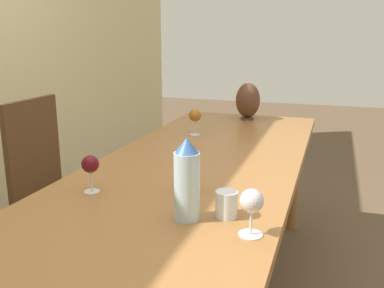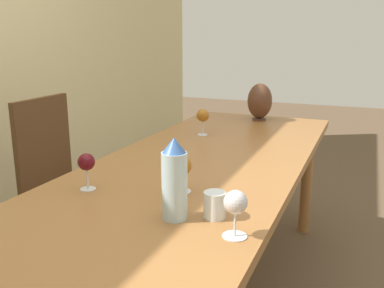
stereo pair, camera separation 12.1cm
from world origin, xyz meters
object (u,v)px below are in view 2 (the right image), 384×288
at_px(water_bottle, 174,180).
at_px(wine_glass_4, 181,167).
at_px(wine_glass_1, 203,116).
at_px(water_tumbler, 215,205).
at_px(wine_glass_2, 236,204).
at_px(wine_glass_0, 86,163).
at_px(chair_far, 65,184).
at_px(vase, 260,101).

height_order(water_bottle, wine_glass_4, water_bottle).
bearing_deg(water_bottle, wine_glass_4, 18.83).
xyz_separation_m(water_bottle, wine_glass_1, (1.06, 0.32, -0.02)).
relative_size(wine_glass_1, wine_glass_4, 1.09).
xyz_separation_m(water_tumbler, wine_glass_2, (-0.10, -0.09, 0.05)).
height_order(water_tumbler, wine_glass_0, wine_glass_0).
relative_size(wine_glass_0, chair_far, 0.14).
xyz_separation_m(wine_glass_1, wine_glass_2, (-1.10, -0.52, -0.01)).
height_order(wine_glass_0, wine_glass_1, wine_glass_1).
height_order(water_tumbler, wine_glass_2, wine_glass_2).
bearing_deg(wine_glass_2, water_bottle, 77.15).
relative_size(water_bottle, wine_glass_2, 1.87).
bearing_deg(chair_far, wine_glass_2, -121.20).
bearing_deg(wine_glass_1, wine_glass_2, -154.64).
xyz_separation_m(wine_glass_0, chair_far, (0.55, 0.56, -0.34)).
bearing_deg(vase, water_bottle, -175.10).
bearing_deg(wine_glass_2, wine_glass_0, 75.63).
xyz_separation_m(wine_glass_2, chair_far, (0.70, 1.15, -0.33)).
bearing_deg(water_bottle, chair_far, 55.56).
bearing_deg(water_tumbler, chair_far, 60.42).
relative_size(water_bottle, chair_far, 0.26).
distance_m(vase, wine_glass_4, 1.38).
xyz_separation_m(vase, wine_glass_1, (-0.53, 0.19, -0.02)).
relative_size(wine_glass_4, chair_far, 0.14).
bearing_deg(wine_glass_0, vase, -9.78).
distance_m(water_bottle, vase, 1.59).
xyz_separation_m(vase, wine_glass_0, (-1.48, 0.26, -0.03)).
bearing_deg(chair_far, water_tumbler, -119.58).
relative_size(water_tumbler, wine_glass_4, 0.61).
xyz_separation_m(wine_glass_2, wine_glass_4, (0.26, 0.27, -0.00)).
bearing_deg(wine_glass_2, vase, 11.69).
height_order(wine_glass_0, wine_glass_4, same).
bearing_deg(chair_far, water_bottle, -124.44).
relative_size(wine_glass_2, chair_far, 0.14).
bearing_deg(wine_glass_0, wine_glass_1, -4.19).
bearing_deg(wine_glass_0, water_tumbler, -96.29).
height_order(vase, wine_glass_0, vase).
xyz_separation_m(water_bottle, vase, (1.59, 0.14, 0.00)).
distance_m(wine_glass_0, wine_glass_2, 0.61).
distance_m(vase, chair_far, 1.29).
bearing_deg(vase, water_tumbler, -170.95).
xyz_separation_m(vase, wine_glass_4, (-1.38, -0.06, -0.03)).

